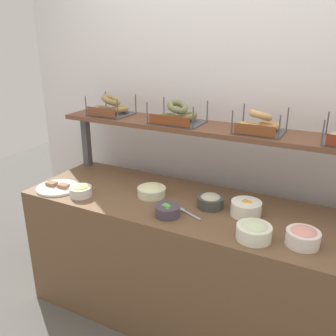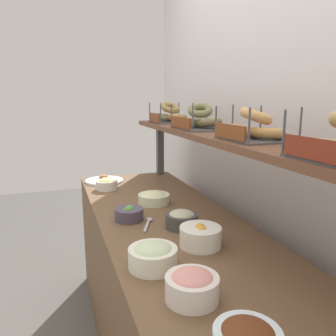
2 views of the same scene
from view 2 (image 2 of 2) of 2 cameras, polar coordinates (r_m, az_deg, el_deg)
The scene contains 16 objects.
back_wall at distance 1.86m, azimuth 16.83°, elevation 3.44°, with size 3.40×0.06×2.40m, color white.
deli_counter at distance 1.89m, azimuth 0.55°, elevation -21.20°, with size 2.20×0.70×0.85m, color brown.
shelf_riser_left at distance 2.69m, azimuth -1.36°, elevation 3.17°, with size 0.05×0.05×0.40m, color #4C4C51.
upper_shelf at distance 1.70m, azimuth 9.24°, elevation 5.28°, with size 2.16×0.32×0.03m, color brown.
bowl_potato_salad at distance 1.96m, azimuth -2.46°, elevation -5.06°, with size 0.18×0.18×0.07m.
bowl_lox_spread at distance 1.08m, azimuth 4.10°, elevation -19.23°, with size 0.17×0.17×0.10m.
bowl_veggie_mix at distance 1.72m, azimuth -6.62°, elevation -7.67°, with size 0.15×0.15×0.07m.
bowl_tuna_salad at distance 1.61m, azimuth 2.33°, elevation -8.63°, with size 0.16×0.16×0.08m.
bowl_egg_salad at distance 2.30m, azimuth -10.35°, elevation -2.66°, with size 0.14×0.14×0.08m.
bowl_fruit_salad at distance 1.42m, azimuth 5.54°, elevation -11.38°, with size 0.17×0.17×0.10m.
bowl_scallion_spread at distance 1.26m, azimuth -2.58°, elevation -14.60°, with size 0.18×0.18×0.09m.
serving_plate_white at distance 2.51m, azimuth -10.73°, elevation -2.07°, with size 0.28×0.28×0.04m.
serving_spoon_near_plate at distance 1.67m, azimuth -3.39°, elevation -9.15°, with size 0.17×0.09×0.01m.
bagel_basket_everything at distance 2.42m, azimuth 0.31°, elevation 8.86°, with size 0.29×0.25×0.15m.
bagel_basket_poppy at distance 1.92m, azimuth 5.35°, elevation 7.98°, with size 0.33×0.25×0.15m.
bagel_basket_sesame at distance 1.46m, azimuth 14.44°, elevation 6.45°, with size 0.28×0.26×0.14m.
Camera 2 is at (1.49, -0.53, 1.46)m, focal length 35.94 mm.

